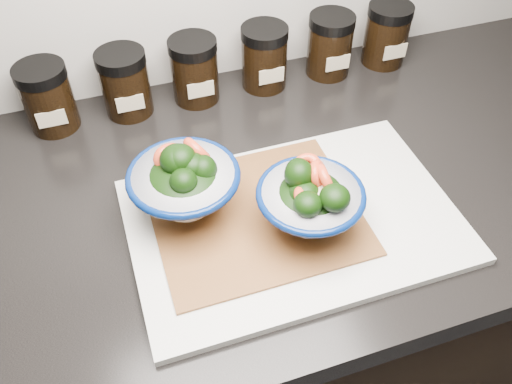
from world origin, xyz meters
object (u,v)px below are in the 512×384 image
object	(u,v)px
spice_jar_b	(125,83)
spice_jar_f	(386,34)
spice_jar_c	(195,70)
spice_jar_d	(264,57)
cutting_board	(293,221)
spice_jar_e	(330,45)
bowl_right	(310,201)
bowl_left	(185,183)
spice_jar_a	(48,97)

from	to	relation	value
spice_jar_b	spice_jar_f	size ratio (longest dim) A/B	1.00
spice_jar_c	spice_jar_d	world-z (taller)	same
cutting_board	spice_jar_e	distance (m)	0.39
spice_jar_b	spice_jar_c	distance (m)	0.12
spice_jar_d	cutting_board	bearing A→B (deg)	-102.16
bowl_right	spice_jar_d	world-z (taller)	bowl_right
bowl_left	spice_jar_f	distance (m)	0.52
bowl_right	spice_jar_b	size ratio (longest dim) A/B	1.27
bowl_right	spice_jar_e	distance (m)	0.39
bowl_left	cutting_board	bearing A→B (deg)	-24.44
bowl_right	spice_jar_e	xyz separation A→B (m)	(0.18, 0.35, -0.01)
cutting_board	spice_jar_a	size ratio (longest dim) A/B	3.98
bowl_right	spice_jar_c	xyz separation A→B (m)	(-0.07, 0.35, -0.01)
spice_jar_e	spice_jar_f	distance (m)	0.11
spice_jar_f	bowl_right	bearing A→B (deg)	-130.58
bowl_right	spice_jar_c	size ratio (longest dim) A/B	1.27
cutting_board	bowl_left	distance (m)	0.16
bowl_right	spice_jar_f	xyz separation A→B (m)	(0.30, 0.35, -0.01)
spice_jar_b	bowl_left	bearing A→B (deg)	-81.76
spice_jar_c	cutting_board	bearing A→B (deg)	-80.46
bowl_left	bowl_right	xyz separation A→B (m)	(0.15, -0.08, -0.00)
bowl_right	bowl_left	bearing A→B (deg)	151.04
spice_jar_c	spice_jar_f	xyz separation A→B (m)	(0.37, 0.00, 0.00)
bowl_right	spice_jar_a	world-z (taller)	bowl_right
cutting_board	spice_jar_b	distance (m)	0.37
bowl_right	spice_jar_a	bearing A→B (deg)	131.66
bowl_left	spice_jar_f	bearing A→B (deg)	30.93
bowl_left	spice_jar_b	size ratio (longest dim) A/B	1.35
cutting_board	spice_jar_f	xyz separation A→B (m)	(0.31, 0.33, 0.05)
cutting_board	bowl_right	world-z (taller)	bowl_right
spice_jar_a	spice_jar_e	size ratio (longest dim) A/B	1.00
spice_jar_e	spice_jar_b	bearing A→B (deg)	180.00
spice_jar_b	spice_jar_d	world-z (taller)	same
bowl_right	spice_jar_f	distance (m)	0.46
bowl_left	spice_jar_b	distance (m)	0.27
spice_jar_a	spice_jar_f	size ratio (longest dim) A/B	1.00
spice_jar_c	spice_jar_d	size ratio (longest dim) A/B	1.00
spice_jar_b	spice_jar_d	distance (m)	0.24
spice_jar_a	spice_jar_d	world-z (taller)	same
bowl_right	spice_jar_f	world-z (taller)	bowl_right
spice_jar_b	spice_jar_c	bearing A→B (deg)	0.00
spice_jar_a	spice_jar_e	bearing A→B (deg)	0.00
spice_jar_b	spice_jar_c	xyz separation A→B (m)	(0.12, 0.00, 0.00)
spice_jar_d	spice_jar_e	size ratio (longest dim) A/B	1.00
spice_jar_d	spice_jar_e	distance (m)	0.13
spice_jar_b	spice_jar_a	bearing A→B (deg)	180.00
cutting_board	spice_jar_b	world-z (taller)	spice_jar_b
spice_jar_b	spice_jar_d	size ratio (longest dim) A/B	1.00
cutting_board	spice_jar_a	world-z (taller)	spice_jar_a
spice_jar_f	cutting_board	bearing A→B (deg)	-133.42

